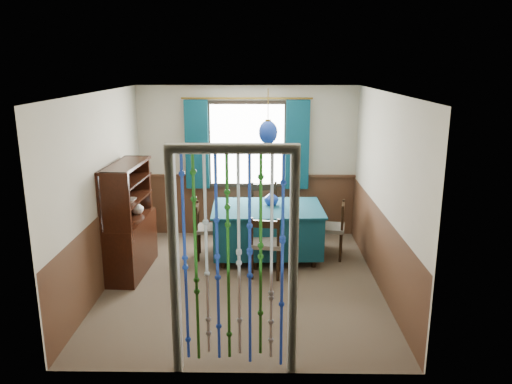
{
  "coord_description": "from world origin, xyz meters",
  "views": [
    {
      "loc": [
        0.27,
        -6.14,
        2.85
      ],
      "look_at": [
        0.16,
        0.61,
        1.09
      ],
      "focal_mm": 35.0,
      "sensor_mm": 36.0,
      "label": 1
    }
  ],
  "objects_px": {
    "dining_table": "(267,228)",
    "chair_near": "(266,244)",
    "vase_sideboard": "(137,207)",
    "vase_table": "(271,198)",
    "sideboard": "(130,235)",
    "chair_right": "(332,228)",
    "chair_left": "(207,229)",
    "bowl_shelf": "(128,200)",
    "pendant_lamp": "(268,132)",
    "chair_far": "(266,211)"
  },
  "relations": [
    {
      "from": "chair_right",
      "to": "sideboard",
      "type": "xyz_separation_m",
      "value": [
        -2.88,
        -0.59,
        0.09
      ]
    },
    {
      "from": "chair_near",
      "to": "pendant_lamp",
      "type": "xyz_separation_m",
      "value": [
        0.02,
        0.7,
        1.42
      ]
    },
    {
      "from": "sideboard",
      "to": "pendant_lamp",
      "type": "height_order",
      "value": "pendant_lamp"
    },
    {
      "from": "chair_far",
      "to": "chair_right",
      "type": "height_order",
      "value": "chair_far"
    },
    {
      "from": "chair_right",
      "to": "vase_sideboard",
      "type": "xyz_separation_m",
      "value": [
        -2.82,
        -0.33,
        0.42
      ]
    },
    {
      "from": "chair_right",
      "to": "pendant_lamp",
      "type": "height_order",
      "value": "pendant_lamp"
    },
    {
      "from": "dining_table",
      "to": "chair_near",
      "type": "bearing_deg",
      "value": -93.74
    },
    {
      "from": "sideboard",
      "to": "dining_table",
      "type": "bearing_deg",
      "value": 19.93
    },
    {
      "from": "bowl_shelf",
      "to": "vase_sideboard",
      "type": "height_order",
      "value": "bowl_shelf"
    },
    {
      "from": "vase_sideboard",
      "to": "vase_table",
      "type": "bearing_deg",
      "value": 13.24
    },
    {
      "from": "chair_left",
      "to": "vase_sideboard",
      "type": "relative_size",
      "value": 4.18
    },
    {
      "from": "vase_table",
      "to": "chair_left",
      "type": "bearing_deg",
      "value": -171.19
    },
    {
      "from": "pendant_lamp",
      "to": "vase_table",
      "type": "distance_m",
      "value": 1.02
    },
    {
      "from": "vase_table",
      "to": "vase_sideboard",
      "type": "xyz_separation_m",
      "value": [
        -1.9,
        -0.45,
        -0.01
      ]
    },
    {
      "from": "chair_right",
      "to": "sideboard",
      "type": "height_order",
      "value": "sideboard"
    },
    {
      "from": "chair_near",
      "to": "bowl_shelf",
      "type": "height_order",
      "value": "bowl_shelf"
    },
    {
      "from": "sideboard",
      "to": "vase_sideboard",
      "type": "relative_size",
      "value": 7.74
    },
    {
      "from": "chair_far",
      "to": "dining_table",
      "type": "bearing_deg",
      "value": 82.47
    },
    {
      "from": "chair_right",
      "to": "chair_left",
      "type": "bearing_deg",
      "value": 101.32
    },
    {
      "from": "vase_sideboard",
      "to": "dining_table",
      "type": "bearing_deg",
      "value": 9.9
    },
    {
      "from": "sideboard",
      "to": "bowl_shelf",
      "type": "bearing_deg",
      "value": -68.02
    },
    {
      "from": "pendant_lamp",
      "to": "chair_far",
      "type": "bearing_deg",
      "value": 91.95
    },
    {
      "from": "bowl_shelf",
      "to": "pendant_lamp",
      "type": "bearing_deg",
      "value": 22.26
    },
    {
      "from": "chair_far",
      "to": "vase_table",
      "type": "relative_size",
      "value": 4.65
    },
    {
      "from": "vase_table",
      "to": "bowl_shelf",
      "type": "relative_size",
      "value": 0.89
    },
    {
      "from": "chair_right",
      "to": "sideboard",
      "type": "distance_m",
      "value": 2.94
    },
    {
      "from": "dining_table",
      "to": "chair_near",
      "type": "distance_m",
      "value": 0.7
    },
    {
      "from": "bowl_shelf",
      "to": "chair_left",
      "type": "bearing_deg",
      "value": 37.83
    },
    {
      "from": "chair_left",
      "to": "vase_table",
      "type": "distance_m",
      "value": 1.06
    },
    {
      "from": "sideboard",
      "to": "pendant_lamp",
      "type": "relative_size",
      "value": 1.98
    },
    {
      "from": "chair_right",
      "to": "chair_near",
      "type": "bearing_deg",
      "value": 135.99
    },
    {
      "from": "chair_far",
      "to": "pendant_lamp",
      "type": "height_order",
      "value": "pendant_lamp"
    },
    {
      "from": "chair_near",
      "to": "vase_sideboard",
      "type": "relative_size",
      "value": 4.38
    },
    {
      "from": "chair_near",
      "to": "sideboard",
      "type": "distance_m",
      "value": 1.89
    },
    {
      "from": "chair_near",
      "to": "chair_left",
      "type": "distance_m",
      "value": 1.11
    },
    {
      "from": "dining_table",
      "to": "bowl_shelf",
      "type": "height_order",
      "value": "bowl_shelf"
    },
    {
      "from": "chair_right",
      "to": "sideboard",
      "type": "bearing_deg",
      "value": 112.0
    },
    {
      "from": "pendant_lamp",
      "to": "bowl_shelf",
      "type": "height_order",
      "value": "pendant_lamp"
    },
    {
      "from": "pendant_lamp",
      "to": "vase_table",
      "type": "xyz_separation_m",
      "value": [
        0.06,
        0.13,
        -1.01
      ]
    },
    {
      "from": "pendant_lamp",
      "to": "chair_left",
      "type": "bearing_deg",
      "value": -178.54
    },
    {
      "from": "chair_near",
      "to": "chair_far",
      "type": "xyz_separation_m",
      "value": [
        -0.01,
        1.42,
        0.04
      ]
    },
    {
      "from": "chair_right",
      "to": "pendant_lamp",
      "type": "xyz_separation_m",
      "value": [
        -0.97,
        -0.01,
        1.43
      ]
    },
    {
      "from": "dining_table",
      "to": "sideboard",
      "type": "relative_size",
      "value": 1.07
    },
    {
      "from": "sideboard",
      "to": "chair_left",
      "type": "bearing_deg",
      "value": 32.09
    },
    {
      "from": "dining_table",
      "to": "chair_near",
      "type": "height_order",
      "value": "chair_near"
    },
    {
      "from": "chair_left",
      "to": "chair_near",
      "type": "bearing_deg",
      "value": 49.06
    },
    {
      "from": "chair_near",
      "to": "chair_left",
      "type": "height_order",
      "value": "chair_near"
    },
    {
      "from": "dining_table",
      "to": "bowl_shelf",
      "type": "relative_size",
      "value": 7.21
    },
    {
      "from": "chair_right",
      "to": "pendant_lamp",
      "type": "distance_m",
      "value": 1.73
    },
    {
      "from": "pendant_lamp",
      "to": "vase_table",
      "type": "height_order",
      "value": "pendant_lamp"
    }
  ]
}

